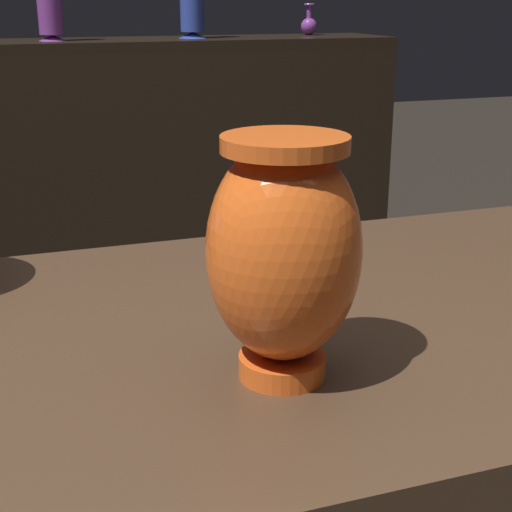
{
  "coord_description": "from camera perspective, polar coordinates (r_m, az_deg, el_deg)",
  "views": [
    {
      "loc": [
        -0.22,
        -0.73,
        1.14
      ],
      "look_at": [
        0.0,
        -0.06,
        0.9
      ],
      "focal_mm": 53.12,
      "sensor_mm": 36.0,
      "label": 1
    }
  ],
  "objects": [
    {
      "name": "vase_centerpiece",
      "position": [
        0.68,
        2.1,
        0.37
      ],
      "size": [
        0.14,
        0.14,
        0.23
      ],
      "color": "#E55B1E",
      "rests_on": "display_plinth"
    },
    {
      "name": "shelf_vase_far_right",
      "position": [
        3.26,
        4.02,
        17.02
      ],
      "size": [
        0.07,
        0.07,
        0.12
      ],
      "color": "#7A388E",
      "rests_on": "back_display_shelf"
    },
    {
      "name": "back_display_shelf",
      "position": [
        3.01,
        -14.32,
        5.97
      ],
      "size": [
        2.6,
        0.4,
        0.99
      ],
      "color": "black",
      "rests_on": "ground_plane"
    }
  ]
}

